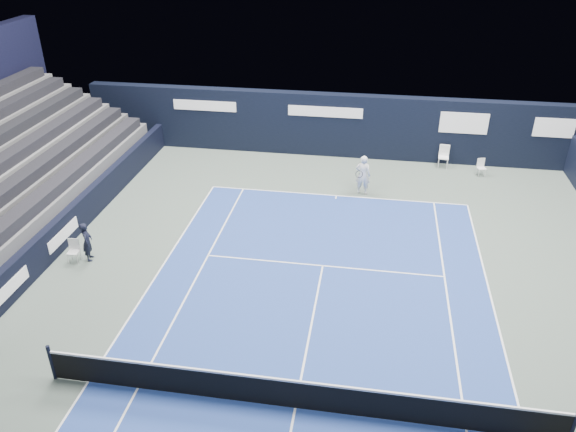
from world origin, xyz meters
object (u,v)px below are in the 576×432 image
(folding_chair_back_a, at_px, (444,152))
(folding_chair_back_b, at_px, (481,166))
(tennis_player, at_px, (363,175))
(line_judge_chair, at_px, (74,249))
(tennis_net, at_px, (295,394))

(folding_chair_back_a, distance_m, folding_chair_back_b, 1.83)
(tennis_player, bearing_deg, folding_chair_back_b, 27.81)
(folding_chair_back_a, distance_m, line_judge_chair, 17.04)
(line_judge_chair, xyz_separation_m, tennis_net, (8.62, -5.35, 0.03))
(folding_chair_back_b, distance_m, line_judge_chair, 17.90)
(tennis_net, relative_size, tennis_player, 7.31)
(folding_chair_back_a, relative_size, tennis_player, 0.60)
(line_judge_chair, xyz_separation_m, tennis_player, (9.68, 6.94, 0.40))
(folding_chair_back_b, distance_m, tennis_player, 6.04)
(folding_chair_back_b, height_order, tennis_net, tennis_net)
(folding_chair_back_a, height_order, tennis_player, tennis_player)
(folding_chair_back_a, bearing_deg, line_judge_chair, -137.36)
(tennis_net, distance_m, tennis_player, 12.34)
(line_judge_chair, height_order, tennis_net, tennis_net)
(folding_chair_back_a, height_order, folding_chair_back_b, folding_chair_back_a)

